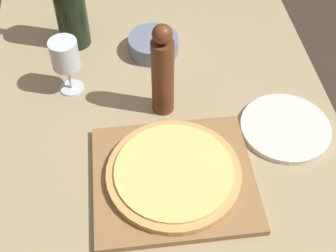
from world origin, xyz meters
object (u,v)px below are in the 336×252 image
object	(u,v)px
pepper_mill	(163,72)
wine_glass	(65,56)
small_bowl	(153,45)
pizza	(174,173)

from	to	relation	value
pepper_mill	wine_glass	bearing A→B (deg)	156.79
wine_glass	small_bowl	world-z (taller)	wine_glass
pepper_mill	small_bowl	distance (m)	0.26
pizza	pepper_mill	xyz separation A→B (m)	(0.00, 0.23, 0.10)
pizza	wine_glass	size ratio (longest dim) A/B	1.92
pizza	wine_glass	world-z (taller)	wine_glass
wine_glass	pizza	bearing A→B (deg)	-54.44
small_bowl	pizza	bearing A→B (deg)	-89.96
pizza	small_bowl	world-z (taller)	small_bowl
pepper_mill	wine_glass	distance (m)	0.26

